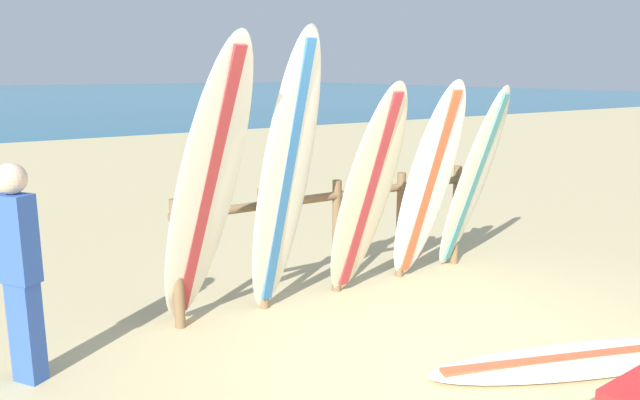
{
  "coord_description": "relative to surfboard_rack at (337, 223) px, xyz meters",
  "views": [
    {
      "loc": [
        -3.05,
        -2.84,
        2.16
      ],
      "look_at": [
        0.32,
        2.27,
        0.88
      ],
      "focal_mm": 34.79,
      "sensor_mm": 36.0,
      "label": 1
    }
  ],
  "objects": [
    {
      "name": "ground_plane",
      "position": [
        -0.32,
        -1.97,
        -0.69
      ],
      "size": [
        120.0,
        120.0,
        0.0
      ],
      "primitive_type": "plane",
      "color": "#CCB784"
    },
    {
      "name": "surfboard_rack",
      "position": [
        0.0,
        0.0,
        0.0
      ],
      "size": [
        3.37,
        0.09,
        1.12
      ],
      "color": "olive",
      "rests_on": "ground"
    },
    {
      "name": "surfboard_leaning_far_left",
      "position": [
        -1.5,
        -0.35,
        0.53
      ],
      "size": [
        0.72,
        1.23,
        2.46
      ],
      "color": "white",
      "rests_on": "ground"
    },
    {
      "name": "surfboard_leaning_left",
      "position": [
        -0.77,
        -0.33,
        0.57
      ],
      "size": [
        0.64,
        0.83,
        2.52
      ],
      "color": "silver",
      "rests_on": "ground"
    },
    {
      "name": "surfboard_leaning_center_left",
      "position": [
        0.05,
        -0.4,
        0.35
      ],
      "size": [
        0.62,
        0.89,
        2.09
      ],
      "color": "beige",
      "rests_on": "ground"
    },
    {
      "name": "surfboard_leaning_center",
      "position": [
        0.8,
        -0.41,
        0.35
      ],
      "size": [
        0.63,
        0.96,
        2.1
      ],
      "color": "white",
      "rests_on": "ground"
    },
    {
      "name": "surfboard_leaning_center_right",
      "position": [
        1.55,
        -0.3,
        0.32
      ],
      "size": [
        0.63,
        0.83,
        2.03
      ],
      "color": "white",
      "rests_on": "ground"
    },
    {
      "name": "surfboard_lying_on_sand",
      "position": [
        0.7,
        -2.33,
        -0.66
      ],
      "size": [
        2.63,
        1.43,
        0.08
      ],
      "color": "white",
      "rests_on": "ground"
    },
    {
      "name": "beachgoer_standing",
      "position": [
        -2.86,
        -0.3,
        0.17
      ],
      "size": [
        0.27,
        0.3,
        1.56
      ],
      "color": "#3359B2",
      "rests_on": "ground"
    },
    {
      "name": "small_boat_offshore",
      "position": [
        11.03,
        26.48,
        -0.44
      ],
      "size": [
        1.81,
        2.68,
        0.71
      ],
      "color": "#333842",
      "rests_on": "ocean_water"
    }
  ]
}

